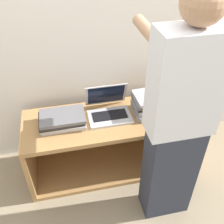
% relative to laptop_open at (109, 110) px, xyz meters
% --- Properties ---
extents(ground_plane, '(12.00, 12.00, 0.00)m').
position_rel_laptop_open_xyz_m(ground_plane, '(0.00, -0.31, -0.60)').
color(ground_plane, gray).
extents(wall_back, '(8.00, 0.05, 2.40)m').
position_rel_laptop_open_xyz_m(wall_back, '(0.00, 0.31, 0.60)').
color(wall_back, silver).
rests_on(wall_back, ground_plane).
extents(cart, '(1.38, 0.51, 0.55)m').
position_rel_laptop_open_xyz_m(cart, '(0.00, 0.01, -0.33)').
color(cart, '#A87A47').
rests_on(cart, ground_plane).
extents(laptop_open, '(0.34, 0.30, 0.23)m').
position_rel_laptop_open_xyz_m(laptop_open, '(0.00, 0.00, 0.00)').
color(laptop_open, '#B7B7BC').
rests_on(laptop_open, cart).
extents(laptop_stack_left, '(0.35, 0.24, 0.10)m').
position_rel_laptop_open_xyz_m(laptop_stack_left, '(-0.37, -0.05, -0.00)').
color(laptop_stack_left, '#B7B7BC').
rests_on(laptop_stack_left, cart).
extents(laptop_stack_right, '(0.36, 0.25, 0.17)m').
position_rel_laptop_open_xyz_m(laptop_stack_right, '(0.37, -0.05, 0.04)').
color(laptop_stack_right, '#B7B7BC').
rests_on(laptop_stack_right, cart).
extents(person, '(0.40, 0.53, 1.66)m').
position_rel_laptop_open_xyz_m(person, '(0.32, -0.53, 0.23)').
color(person, '#2D3342').
rests_on(person, ground_plane).
extents(inventory_tag, '(0.06, 0.02, 0.01)m').
position_rel_laptop_open_xyz_m(inventory_tag, '(0.37, -0.11, 0.12)').
color(inventory_tag, red).
rests_on(inventory_tag, laptop_stack_right).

